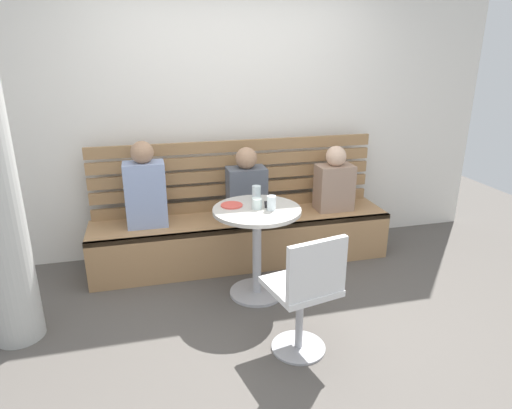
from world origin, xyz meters
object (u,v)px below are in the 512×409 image
at_px(cup_water_clear, 271,203).
at_px(plate_small, 232,205).
at_px(cup_glass_tall, 256,193).
at_px(phone_on_table, 269,204).
at_px(booth_bench, 243,239).
at_px(white_chair, 306,292).
at_px(person_child_left, 334,182).
at_px(cup_glass_short, 257,203).
at_px(cafe_table, 257,235).
at_px(person_child_middle, 247,188).
at_px(person_adult, 145,189).

distance_m(cup_water_clear, plate_small, 0.32).
bearing_deg(cup_glass_tall, cup_water_clear, -77.61).
bearing_deg(phone_on_table, booth_bench, -67.32).
height_order(white_chair, plate_small, white_chair).
relative_size(cup_water_clear, phone_on_table, 0.79).
height_order(person_child_left, cup_water_clear, person_child_left).
relative_size(booth_bench, person_child_left, 4.41).
bearing_deg(booth_bench, person_child_left, 0.47).
relative_size(cup_glass_short, cup_glass_tall, 0.67).
height_order(cafe_table, cup_glass_tall, cup_glass_tall).
bearing_deg(phone_on_table, cup_water_clear, 96.13).
xyz_separation_m(person_child_middle, cup_glass_short, (-0.05, -0.57, 0.05)).
height_order(white_chair, phone_on_table, white_chair).
bearing_deg(phone_on_table, plate_small, 3.02).
bearing_deg(person_child_left, cup_glass_short, -146.23).
distance_m(cafe_table, person_adult, 1.06).
xyz_separation_m(cafe_table, cup_glass_tall, (0.04, 0.19, 0.28)).
height_order(person_adult, cup_water_clear, person_adult).
bearing_deg(plate_small, cup_glass_short, -30.34).
distance_m(cafe_table, phone_on_table, 0.26).
bearing_deg(phone_on_table, cafe_table, 38.93).
height_order(person_adult, cup_glass_tall, person_adult).
height_order(cafe_table, plate_small, plate_small).
distance_m(cafe_table, cup_glass_short, 0.26).
bearing_deg(person_child_middle, booth_bench, 144.71).
xyz_separation_m(person_adult, cup_glass_tall, (0.86, -0.44, 0.03)).
bearing_deg(booth_bench, white_chair, -86.30).
height_order(cafe_table, person_child_middle, person_child_middle).
relative_size(person_adult, person_child_left, 1.21).
xyz_separation_m(person_adult, cup_glass_short, (0.82, -0.63, 0.01)).
xyz_separation_m(booth_bench, person_child_left, (0.89, 0.01, 0.49)).
relative_size(person_child_left, cup_glass_short, 7.65).
bearing_deg(cup_glass_tall, person_adult, 153.04).
distance_m(person_child_left, phone_on_table, 0.97).
height_order(cafe_table, phone_on_table, phone_on_table).
bearing_deg(plate_small, white_chair, -72.79).
distance_m(white_chair, person_adult, 1.74).
xyz_separation_m(cafe_table, person_adult, (-0.82, 0.63, 0.25)).
xyz_separation_m(person_adult, plate_small, (0.64, -0.52, -0.02)).
height_order(booth_bench, person_child_left, person_child_left).
bearing_deg(white_chair, cup_glass_short, 97.57).
bearing_deg(plate_small, person_adult, 140.83).
xyz_separation_m(booth_bench, cup_glass_tall, (0.03, -0.41, 0.58)).
bearing_deg(person_child_left, person_child_middle, -177.86).
bearing_deg(person_adult, phone_on_table, -31.65).
bearing_deg(cup_glass_short, cup_water_clear, -30.96).
bearing_deg(person_child_left, phone_on_table, -145.19).
xyz_separation_m(booth_bench, phone_on_table, (0.09, -0.55, 0.52)).
bearing_deg(cup_water_clear, plate_small, 149.44).
height_order(cafe_table, cup_water_clear, cup_water_clear).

